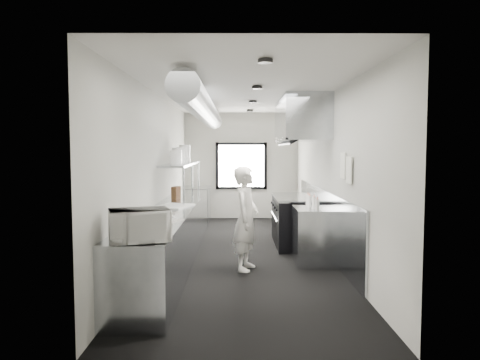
{
  "coord_description": "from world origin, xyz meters",
  "views": [
    {
      "loc": [
        -0.09,
        -7.73,
        1.84
      ],
      "look_at": [
        -0.05,
        -0.2,
        1.32
      ],
      "focal_mm": 33.06,
      "sensor_mm": 36.0,
      "label": 1
    }
  ],
  "objects_px": {
    "bottle_station": "(315,236)",
    "squeeze_bottle_b": "(314,203)",
    "deli_tub_a": "(132,228)",
    "knife_block": "(176,193)",
    "cutting_board": "(174,206)",
    "plate_stack_b": "(178,156)",
    "squeeze_bottle_c": "(314,203)",
    "far_work_table": "(195,205)",
    "plate_stack_d": "(185,153)",
    "squeeze_bottle_e": "(308,200)",
    "deli_tub_b": "(131,226)",
    "exhaust_hood": "(300,120)",
    "pass_shelf": "(182,165)",
    "plate_stack_c": "(182,155)",
    "squeeze_bottle_a": "(317,205)",
    "line_cook": "(246,218)",
    "microwave": "(139,225)",
    "range": "(296,220)",
    "squeeze_bottle_d": "(309,201)",
    "plate_stack_a": "(176,157)",
    "prep_counter": "(174,233)",
    "small_plate": "(169,216)"
  },
  "relations": [
    {
      "from": "knife_block",
      "to": "plate_stack_a",
      "type": "xyz_separation_m",
      "value": [
        0.06,
        -0.37,
        0.68
      ]
    },
    {
      "from": "small_plate",
      "to": "squeeze_bottle_d",
      "type": "distance_m",
      "value": 2.36
    },
    {
      "from": "exhaust_hood",
      "to": "squeeze_bottle_d",
      "type": "bearing_deg",
      "value": -90.92
    },
    {
      "from": "cutting_board",
      "to": "squeeze_bottle_a",
      "type": "xyz_separation_m",
      "value": [
        2.27,
        -0.53,
        0.08
      ]
    },
    {
      "from": "deli_tub_a",
      "to": "plate_stack_d",
      "type": "xyz_separation_m",
      "value": [
        0.07,
        4.41,
        0.8
      ]
    },
    {
      "from": "cutting_board",
      "to": "plate_stack_d",
      "type": "distance_m",
      "value": 2.29
    },
    {
      "from": "line_cook",
      "to": "squeeze_bottle_c",
      "type": "distance_m",
      "value": 1.17
    },
    {
      "from": "bottle_station",
      "to": "squeeze_bottle_b",
      "type": "relative_size",
      "value": 4.61
    },
    {
      "from": "microwave",
      "to": "knife_block",
      "type": "bearing_deg",
      "value": 73.18
    },
    {
      "from": "exhaust_hood",
      "to": "deli_tub_a",
      "type": "distance_m",
      "value": 4.47
    },
    {
      "from": "deli_tub_b",
      "to": "knife_block",
      "type": "height_order",
      "value": "knife_block"
    },
    {
      "from": "microwave",
      "to": "plate_stack_b",
      "type": "xyz_separation_m",
      "value": [
        -0.12,
        3.91,
        0.66
      ]
    },
    {
      "from": "prep_counter",
      "to": "bottle_station",
      "type": "relative_size",
      "value": 6.67
    },
    {
      "from": "cutting_board",
      "to": "squeeze_bottle_c",
      "type": "bearing_deg",
      "value": -4.9
    },
    {
      "from": "deli_tub_b",
      "to": "squeeze_bottle_d",
      "type": "relative_size",
      "value": 0.82
    },
    {
      "from": "bottle_station",
      "to": "knife_block",
      "type": "relative_size",
      "value": 3.79
    },
    {
      "from": "cutting_board",
      "to": "plate_stack_b",
      "type": "bearing_deg",
      "value": 93.57
    },
    {
      "from": "cutting_board",
      "to": "bottle_station",
      "type": "bearing_deg",
      "value": -4.44
    },
    {
      "from": "line_cook",
      "to": "plate_stack_d",
      "type": "bearing_deg",
      "value": 39.37
    },
    {
      "from": "knife_block",
      "to": "squeeze_bottle_e",
      "type": "bearing_deg",
      "value": -4.35
    },
    {
      "from": "plate_stack_a",
      "to": "plate_stack_d",
      "type": "bearing_deg",
      "value": 90.34
    },
    {
      "from": "exhaust_hood",
      "to": "squeeze_bottle_d",
      "type": "relative_size",
      "value": 11.59
    },
    {
      "from": "squeeze_bottle_c",
      "to": "squeeze_bottle_d",
      "type": "relative_size",
      "value": 0.91
    },
    {
      "from": "pass_shelf",
      "to": "squeeze_bottle_a",
      "type": "xyz_separation_m",
      "value": [
        2.31,
        -2.05,
        -0.54
      ]
    },
    {
      "from": "plate_stack_d",
      "to": "squeeze_bottle_e",
      "type": "xyz_separation_m",
      "value": [
        2.3,
        -1.99,
        -0.76
      ]
    },
    {
      "from": "range",
      "to": "plate_stack_b",
      "type": "distance_m",
      "value": 2.58
    },
    {
      "from": "pass_shelf",
      "to": "deli_tub_a",
      "type": "relative_size",
      "value": 20.62
    },
    {
      "from": "squeeze_bottle_b",
      "to": "squeeze_bottle_d",
      "type": "height_order",
      "value": "squeeze_bottle_b"
    },
    {
      "from": "squeeze_bottle_a",
      "to": "squeeze_bottle_e",
      "type": "relative_size",
      "value": 0.97
    },
    {
      "from": "exhaust_hood",
      "to": "squeeze_bottle_c",
      "type": "bearing_deg",
      "value": -88.62
    },
    {
      "from": "deli_tub_a",
      "to": "squeeze_bottle_e",
      "type": "height_order",
      "value": "squeeze_bottle_e"
    },
    {
      "from": "squeeze_bottle_c",
      "to": "squeeze_bottle_e",
      "type": "xyz_separation_m",
      "value": [
        -0.05,
        0.34,
        0.01
      ]
    },
    {
      "from": "pass_shelf",
      "to": "plate_stack_c",
      "type": "relative_size",
      "value": 9.6
    },
    {
      "from": "far_work_table",
      "to": "squeeze_bottle_c",
      "type": "xyz_separation_m",
      "value": [
        2.28,
        -3.92,
        0.54
      ]
    },
    {
      "from": "far_work_table",
      "to": "line_cook",
      "type": "distance_m",
      "value": 4.44
    },
    {
      "from": "plate_stack_d",
      "to": "squeeze_bottle_e",
      "type": "distance_m",
      "value": 3.13
    },
    {
      "from": "line_cook",
      "to": "plate_stack_d",
      "type": "distance_m",
      "value": 3.1
    },
    {
      "from": "deli_tub_a",
      "to": "microwave",
      "type": "bearing_deg",
      "value": -68.18
    },
    {
      "from": "line_cook",
      "to": "microwave",
      "type": "distance_m",
      "value": 2.48
    },
    {
      "from": "deli_tub_a",
      "to": "knife_block",
      "type": "height_order",
      "value": "knife_block"
    },
    {
      "from": "deli_tub_b",
      "to": "exhaust_hood",
      "type": "bearing_deg",
      "value": 54.15
    },
    {
      "from": "range",
      "to": "plate_stack_b",
      "type": "height_order",
      "value": "plate_stack_b"
    },
    {
      "from": "small_plate",
      "to": "plate_stack_a",
      "type": "relative_size",
      "value": 0.69
    },
    {
      "from": "cutting_board",
      "to": "pass_shelf",
      "type": "bearing_deg",
      "value": 91.62
    },
    {
      "from": "bottle_station",
      "to": "deli_tub_a",
      "type": "xyz_separation_m",
      "value": [
        -2.43,
        -2.1,
        0.5
      ]
    },
    {
      "from": "deli_tub_b",
      "to": "squeeze_bottle_e",
      "type": "xyz_separation_m",
      "value": [
        2.41,
        2.28,
        0.04
      ]
    },
    {
      "from": "bottle_station",
      "to": "cutting_board",
      "type": "distance_m",
      "value": 2.35
    },
    {
      "from": "pass_shelf",
      "to": "exhaust_hood",
      "type": "bearing_deg",
      "value": -7.47
    },
    {
      "from": "deli_tub_a",
      "to": "plate_stack_c",
      "type": "xyz_separation_m",
      "value": [
        0.07,
        3.99,
        0.77
      ]
    },
    {
      "from": "far_work_table",
      "to": "squeeze_bottle_b",
      "type": "xyz_separation_m",
      "value": [
        2.26,
        -4.01,
        0.55
      ]
    }
  ]
}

